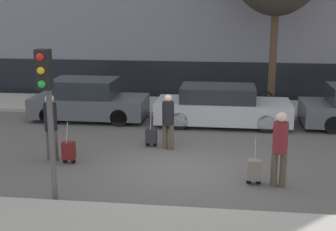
{
  "coord_description": "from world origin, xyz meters",
  "views": [
    {
      "loc": [
        1.03,
        -11.21,
        4.16
      ],
      "look_at": [
        -0.63,
        1.8,
        0.95
      ],
      "focal_mm": 50.0,
      "sensor_mm": 36.0,
      "label": 1
    }
  ],
  "objects_px": {
    "parked_bicycle": "(251,99)",
    "trolley_right": "(254,170)",
    "pedestrian_center": "(168,119)",
    "parked_car_0": "(88,101)",
    "parked_car_1": "(222,107)",
    "trolley_left": "(69,151)",
    "pedestrian_right": "(280,145)",
    "pedestrian_left": "(51,123)",
    "trolley_center": "(151,136)",
    "traffic_light": "(47,95)"
  },
  "relations": [
    {
      "from": "trolley_center",
      "to": "pedestrian_right",
      "type": "xyz_separation_m",
      "value": [
        3.39,
        -2.64,
        0.68
      ]
    },
    {
      "from": "parked_car_0",
      "to": "pedestrian_right",
      "type": "bearing_deg",
      "value": -42.27
    },
    {
      "from": "traffic_light",
      "to": "parked_bicycle",
      "type": "xyz_separation_m",
      "value": [
        4.52,
        9.02,
        -1.84
      ]
    },
    {
      "from": "pedestrian_center",
      "to": "pedestrian_right",
      "type": "bearing_deg",
      "value": -21.92
    },
    {
      "from": "trolley_left",
      "to": "pedestrian_center",
      "type": "height_order",
      "value": "pedestrian_center"
    },
    {
      "from": "parked_bicycle",
      "to": "trolley_right",
      "type": "bearing_deg",
      "value": -91.82
    },
    {
      "from": "pedestrian_center",
      "to": "parked_car_0",
      "type": "bearing_deg",
      "value": 155.19
    },
    {
      "from": "pedestrian_right",
      "to": "traffic_light",
      "type": "height_order",
      "value": "traffic_light"
    },
    {
      "from": "parked_car_1",
      "to": "pedestrian_right",
      "type": "bearing_deg",
      "value": -75.58
    },
    {
      "from": "parked_car_0",
      "to": "trolley_right",
      "type": "relative_size",
      "value": 3.6
    },
    {
      "from": "pedestrian_left",
      "to": "pedestrian_right",
      "type": "bearing_deg",
      "value": -171.03
    },
    {
      "from": "trolley_left",
      "to": "pedestrian_center",
      "type": "relative_size",
      "value": 0.7
    },
    {
      "from": "pedestrian_left",
      "to": "parked_car_1",
      "type": "bearing_deg",
      "value": -115.99
    },
    {
      "from": "pedestrian_left",
      "to": "trolley_right",
      "type": "xyz_separation_m",
      "value": [
        5.27,
        -1.05,
        -0.68
      ]
    },
    {
      "from": "pedestrian_right",
      "to": "traffic_light",
      "type": "relative_size",
      "value": 0.54
    },
    {
      "from": "trolley_center",
      "to": "trolley_right",
      "type": "xyz_separation_m",
      "value": [
        2.84,
        -2.6,
        0.03
      ]
    },
    {
      "from": "parked_car_0",
      "to": "parked_bicycle",
      "type": "height_order",
      "value": "parked_car_0"
    },
    {
      "from": "pedestrian_left",
      "to": "pedestrian_center",
      "type": "bearing_deg",
      "value": -135.48
    },
    {
      "from": "parked_car_0",
      "to": "trolley_center",
      "type": "relative_size",
      "value": 3.79
    },
    {
      "from": "trolley_left",
      "to": "pedestrian_center",
      "type": "distance_m",
      "value": 2.94
    },
    {
      "from": "pedestrian_right",
      "to": "traffic_light",
      "type": "distance_m",
      "value": 5.23
    },
    {
      "from": "traffic_light",
      "to": "pedestrian_center",
      "type": "bearing_deg",
      "value": 63.79
    },
    {
      "from": "trolley_center",
      "to": "trolley_left",
      "type": "bearing_deg",
      "value": -137.89
    },
    {
      "from": "trolley_left",
      "to": "traffic_light",
      "type": "bearing_deg",
      "value": -78.89
    },
    {
      "from": "parked_car_1",
      "to": "trolley_left",
      "type": "xyz_separation_m",
      "value": [
        -3.91,
        -4.51,
        -0.29
      ]
    },
    {
      "from": "trolley_left",
      "to": "trolley_center",
      "type": "bearing_deg",
      "value": 42.11
    },
    {
      "from": "parked_bicycle",
      "to": "pedestrian_right",
      "type": "bearing_deg",
      "value": -87.63
    },
    {
      "from": "pedestrian_center",
      "to": "traffic_light",
      "type": "relative_size",
      "value": 0.49
    },
    {
      "from": "parked_car_1",
      "to": "pedestrian_right",
      "type": "relative_size",
      "value": 2.59
    },
    {
      "from": "parked_car_1",
      "to": "traffic_light",
      "type": "xyz_separation_m",
      "value": [
        -3.43,
        -6.94,
        1.69
      ]
    },
    {
      "from": "parked_car_1",
      "to": "pedestrian_left",
      "type": "xyz_separation_m",
      "value": [
        -4.43,
        -4.33,
        0.39
      ]
    },
    {
      "from": "parked_car_1",
      "to": "parked_bicycle",
      "type": "height_order",
      "value": "parked_car_1"
    },
    {
      "from": "parked_car_0",
      "to": "pedestrian_left",
      "type": "height_order",
      "value": "pedestrian_left"
    },
    {
      "from": "trolley_center",
      "to": "parked_car_0",
      "type": "bearing_deg",
      "value": 133.15
    },
    {
      "from": "parked_car_1",
      "to": "parked_bicycle",
      "type": "distance_m",
      "value": 2.35
    },
    {
      "from": "trolley_center",
      "to": "pedestrian_right",
      "type": "height_order",
      "value": "pedestrian_right"
    },
    {
      "from": "trolley_left",
      "to": "traffic_light",
      "type": "relative_size",
      "value": 0.35
    },
    {
      "from": "trolley_center",
      "to": "pedestrian_left",
      "type": "bearing_deg",
      "value": -147.58
    },
    {
      "from": "pedestrian_right",
      "to": "trolley_center",
      "type": "bearing_deg",
      "value": 147.15
    },
    {
      "from": "parked_car_0",
      "to": "pedestrian_right",
      "type": "distance_m",
      "value": 8.34
    },
    {
      "from": "trolley_left",
      "to": "pedestrian_center",
      "type": "bearing_deg",
      "value": 32.54
    },
    {
      "from": "trolley_right",
      "to": "traffic_light",
      "type": "relative_size",
      "value": 0.35
    },
    {
      "from": "parked_bicycle",
      "to": "trolley_left",
      "type": "bearing_deg",
      "value": -127.14
    },
    {
      "from": "pedestrian_left",
      "to": "trolley_center",
      "type": "distance_m",
      "value": 2.97
    },
    {
      "from": "trolley_right",
      "to": "parked_bicycle",
      "type": "bearing_deg",
      "value": 88.18
    },
    {
      "from": "pedestrian_left",
      "to": "pedestrian_right",
      "type": "relative_size",
      "value": 1.03
    },
    {
      "from": "parked_car_0",
      "to": "parked_bicycle",
      "type": "xyz_separation_m",
      "value": [
        5.85,
        1.9,
        -0.19
      ]
    },
    {
      "from": "parked_car_0",
      "to": "parked_car_1",
      "type": "bearing_deg",
      "value": -2.13
    },
    {
      "from": "pedestrian_center",
      "to": "pedestrian_right",
      "type": "height_order",
      "value": "pedestrian_right"
    },
    {
      "from": "trolley_center",
      "to": "parked_car_1",
      "type": "bearing_deg",
      "value": 54.36
    }
  ]
}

